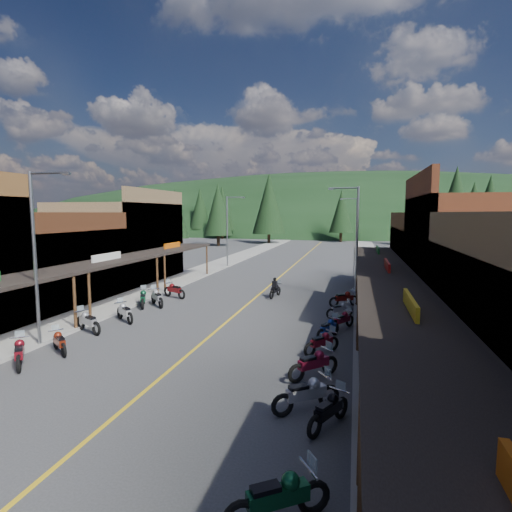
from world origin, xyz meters
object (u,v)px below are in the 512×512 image
Objects in this scene: bike_west_9 at (157,297)px; pedestrian_east_a at (373,354)px; bike_east_4 at (306,392)px; bike_east_3 at (329,409)px; bike_west_5 at (59,341)px; pine_1 at (222,208)px; shop_west_3 at (121,242)px; bike_east_9 at (340,309)px; shop_east_3 at (448,262)px; streetlight_3 at (355,227)px; streetlight_2 at (355,237)px; bike_east_2 at (278,495)px; bike_east_7 at (328,327)px; shop_west_2 at (42,266)px; bike_west_10 at (174,289)px; pine_8 at (175,214)px; pedestrian_east_b at (366,282)px; pine_5 at (490,204)px; bike_east_10 at (344,298)px; streetlight_0 at (37,251)px; pine_4 at (416,207)px; bike_west_8 at (143,297)px; pine_7 at (200,209)px; bike_west_7 at (125,311)px; pine_2 at (269,204)px; rider_on_bike at (275,289)px; bike_west_6 at (88,321)px; bike_west_4 at (19,351)px; pine_10 at (218,210)px; bike_east_8 at (342,319)px; shop_east_2 at (491,265)px; bike_east_6 at (322,341)px; pine_0 at (145,211)px; pine_9 at (473,211)px; pine_11 at (456,205)px.

bike_west_9 is 16.21m from pedestrian_east_a.
bike_west_9 is 0.99× the size of bike_east_4.
bike_east_4 is at bearing 161.57° from bike_east_3.
pine_1 is at bearing 50.65° from bike_west_5.
shop_west_3 is 21.98m from bike_east_9.
streetlight_3 is at bearing 109.99° from shop_east_3.
streetlight_2 is 4.08× the size of bike_west_5.
bike_east_7 is at bearing 144.75° from bike_east_2.
shop_west_2 is 9.02m from bike_west_10.
pine_8 is at bearing -86.19° from pine_1.
pedestrian_east_b is at bearing 140.12° from bike_east_2.
pine_5 is 64.53m from pine_8.
bike_east_10 is at bearing -141.83° from shop_east_3.
streetlight_0 is (6.83, -17.30, 0.94)m from shop_west_3.
bike_east_4 reaches higher than bike_east_9.
pine_4 is at bearing 136.04° from bike_east_2.
pine_4 is 0.89× the size of pine_5.
bike_east_10 is (-0.59, -24.51, -3.85)m from streetlight_3.
bike_east_2 is (-12.39, -73.79, -6.60)m from pine_4.
streetlight_2 is at bearing -3.81° from bike_west_8.
bike_west_7 is (26.37, -77.27, -6.62)m from pine_7.
bike_east_2 is at bearing -123.72° from bike_west_10.
pedestrian_east_a reaches higher than bike_west_5.
pine_2 is 73.83m from bike_east_2.
pine_1 reaches higher than bike_east_2.
pine_7 reaches higher than bike_east_7.
pine_1 is 30.09m from pine_8.
shop_east_3 is 13.17m from rider_on_bike.
pine_7 is 83.90m from bike_west_6.
bike_west_4 is at bearing -135.44° from shop_east_3.
bike_west_4 is (11.95, -58.20, -6.16)m from pine_10.
pine_10 is 58.22m from bike_west_5.
bike_east_8 is (12.46, 8.39, -0.07)m from bike_west_4.
pine_7 is 75.74m from bike_west_10.
bike_east_3 is at bearing -76.47° from pine_2.
shop_east_2 is at bearing -56.65° from pine_10.
streetlight_3 is 34.07m from bike_east_6.
shop_east_3 is 52.68m from pine_2.
shop_west_3 is 4.82× the size of bike_west_8.
shop_east_3 is at bearing -43.33° from pine_0.
pedestrian_east_b is at bearing 113.34° from bike_east_3.
streetlight_0 is 4.56m from bike_west_6.
shop_west_3 is 28.33m from bike_east_4.
pine_10 is 5.13× the size of bike_west_9.
pine_9 is (56.00, -31.00, -0.86)m from pine_7.
pine_4 is at bearing 17.60° from bike_west_5.
bike_east_2 is at bearing -105.53° from pine_11.
bike_east_2 reaches higher than bike_east_7.
bike_west_10 is at bearing 21.84° from bike_west_6.
bike_west_10 is (1.25, 11.29, -3.82)m from streetlight_0.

